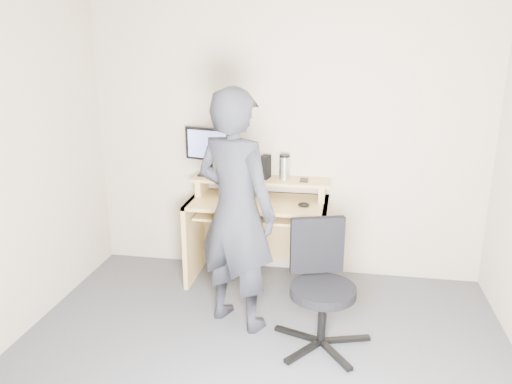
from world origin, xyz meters
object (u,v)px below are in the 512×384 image
(monitor, at_px, (209,147))
(office_chair, at_px, (321,280))
(desk, at_px, (259,220))
(person, at_px, (236,211))

(monitor, height_order, office_chair, monitor)
(desk, height_order, monitor, monitor)
(office_chair, bearing_deg, desk, 105.08)
(office_chair, relative_size, person, 0.49)
(desk, xyz_separation_m, office_chair, (0.59, -0.94, -0.07))
(monitor, bearing_deg, person, -49.93)
(desk, distance_m, person, 0.86)
(monitor, relative_size, office_chair, 0.51)
(monitor, bearing_deg, office_chair, -30.30)
(desk, xyz_separation_m, monitor, (-0.47, 0.09, 0.62))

